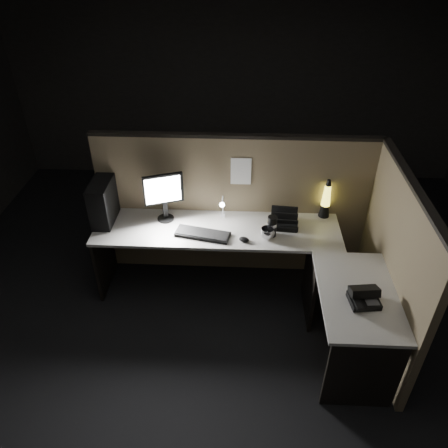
{
  "coord_description": "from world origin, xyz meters",
  "views": [
    {
      "loc": [
        0.08,
        -2.69,
        3.13
      ],
      "look_at": [
        -0.07,
        0.35,
        0.96
      ],
      "focal_mm": 35.0,
      "sensor_mm": 36.0,
      "label": 1
    }
  ],
  "objects_px": {
    "pc_tower": "(103,202)",
    "desk_phone": "(364,297)",
    "keyboard": "(203,234)",
    "lava_lamp": "(326,201)",
    "monitor": "(164,193)"
  },
  "relations": [
    {
      "from": "pc_tower",
      "to": "desk_phone",
      "type": "xyz_separation_m",
      "value": [
        2.23,
        -0.97,
        -0.16
      ]
    },
    {
      "from": "keyboard",
      "to": "desk_phone",
      "type": "height_order",
      "value": "desk_phone"
    },
    {
      "from": "keyboard",
      "to": "lava_lamp",
      "type": "bearing_deg",
      "value": 30.11
    },
    {
      "from": "pc_tower",
      "to": "lava_lamp",
      "type": "xyz_separation_m",
      "value": [
        2.09,
        0.18,
        -0.04
      ]
    },
    {
      "from": "keyboard",
      "to": "lava_lamp",
      "type": "distance_m",
      "value": 1.22
    },
    {
      "from": "lava_lamp",
      "to": "desk_phone",
      "type": "xyz_separation_m",
      "value": [
        0.14,
        -1.15,
        -0.12
      ]
    },
    {
      "from": "desk_phone",
      "to": "keyboard",
      "type": "bearing_deg",
      "value": 141.78
    },
    {
      "from": "lava_lamp",
      "to": "desk_phone",
      "type": "height_order",
      "value": "lava_lamp"
    },
    {
      "from": "pc_tower",
      "to": "desk_phone",
      "type": "height_order",
      "value": "pc_tower"
    },
    {
      "from": "keyboard",
      "to": "lava_lamp",
      "type": "xyz_separation_m",
      "value": [
        1.15,
        0.37,
        0.15
      ]
    },
    {
      "from": "pc_tower",
      "to": "lava_lamp",
      "type": "bearing_deg",
      "value": 4.96
    },
    {
      "from": "keyboard",
      "to": "desk_phone",
      "type": "relative_size",
      "value": 2.05
    },
    {
      "from": "keyboard",
      "to": "desk_phone",
      "type": "xyz_separation_m",
      "value": [
        1.29,
        -0.78,
        0.04
      ]
    },
    {
      "from": "keyboard",
      "to": "lava_lamp",
      "type": "relative_size",
      "value": 1.25
    },
    {
      "from": "monitor",
      "to": "lava_lamp",
      "type": "relative_size",
      "value": 1.2
    }
  ]
}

